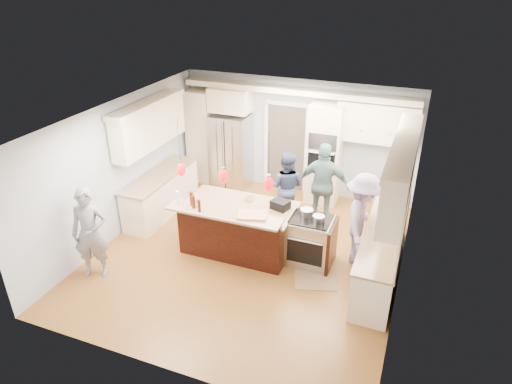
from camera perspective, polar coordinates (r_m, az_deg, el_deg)
ground_plane at (r=8.83m, az=-0.83°, el=-7.64°), size 6.00×6.00×0.00m
room_shell at (r=7.95m, az=-0.92°, el=3.24°), size 5.54×6.04×2.72m
refrigerator at (r=11.11m, az=-3.17°, el=5.13°), size 0.90×0.70×1.80m
oven_column at (r=10.36m, az=8.58°, el=4.72°), size 0.72×0.69×2.30m
back_upper_cabinets at (r=10.66m, az=0.98°, el=8.63°), size 5.30×0.61×2.54m
right_counter_run at (r=8.07m, az=16.29°, el=-3.60°), size 0.64×3.10×2.51m
left_cabinets at (r=9.97m, az=-12.25°, el=2.91°), size 0.64×2.30×2.51m
kitchen_island at (r=8.70m, az=-2.18°, el=-4.41°), size 2.10×1.46×1.12m
island_range at (r=8.40m, az=6.93°, el=-6.11°), size 0.82×0.71×0.92m
pendant_lights at (r=7.62m, az=-4.11°, el=1.98°), size 1.75×0.15×1.03m
person_bar_end at (r=8.34m, az=-20.03°, el=-4.87°), size 0.72×0.61×1.69m
person_far_left at (r=9.60m, az=3.80°, el=0.65°), size 0.75×0.59×1.55m
person_far_right at (r=9.45m, az=8.43°, el=0.85°), size 1.08×0.50×1.80m
person_range_side at (r=8.39m, az=13.08°, el=-3.37°), size 0.70×1.16×1.75m
floor_rug at (r=8.40m, az=7.33°, el=-9.85°), size 1.01×1.22×0.01m
water_bottle at (r=8.21m, az=-9.77°, el=-0.73°), size 0.07×0.07×0.27m
beer_bottle_a at (r=8.05m, az=-7.83°, el=-1.23°), size 0.07×0.07×0.25m
beer_bottle_b at (r=7.92m, az=-7.12°, el=-1.74°), size 0.07×0.07×0.23m
beer_bottle_c at (r=8.15m, az=-8.07°, el=-0.83°), size 0.07×0.07×0.26m
drink_can at (r=8.11m, az=-7.54°, el=-1.46°), size 0.09×0.09×0.13m
cutting_board at (r=7.78m, az=-0.49°, el=-2.89°), size 0.57×0.48×0.04m
pot_large at (r=8.21m, az=6.37°, el=-2.57°), size 0.23×0.23×0.13m
pot_small at (r=8.09m, az=7.85°, el=-3.29°), size 0.21×0.21×0.11m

